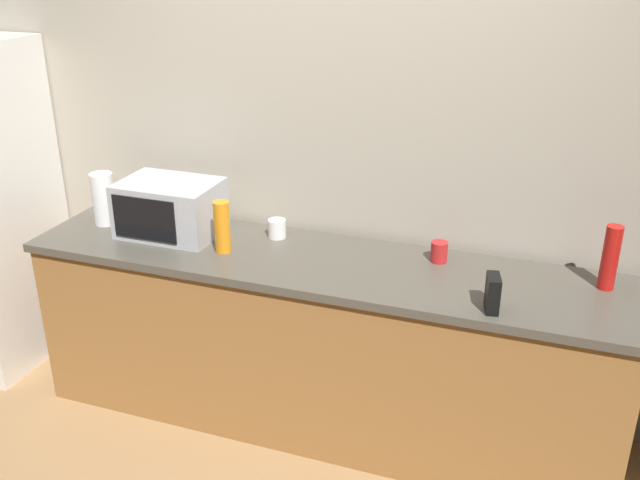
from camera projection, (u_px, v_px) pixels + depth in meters
ground_plane at (291, 470)px, 3.29m from camera, size 8.00×8.00×0.00m
back_wall at (348, 143)px, 3.46m from camera, size 6.40×0.10×2.70m
counter_run at (320, 343)px, 3.46m from camera, size 2.84×0.64×0.90m
microwave at (170, 208)px, 3.52m from camera, size 0.48×0.35×0.27m
paper_towel_roll at (104, 199)px, 3.64m from camera, size 0.12×0.12×0.27m
cordless_phone at (493, 293)px, 2.82m from camera, size 0.07×0.12×0.15m
bottle_hot_sauce at (610, 258)px, 2.97m from camera, size 0.07×0.07×0.28m
bottle_dish_soap at (222, 227)px, 3.32m from camera, size 0.08×0.08×0.25m
mug_red at (439, 252)px, 3.25m from camera, size 0.08×0.08×0.10m
mug_white at (277, 229)px, 3.51m from camera, size 0.09×0.09×0.09m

